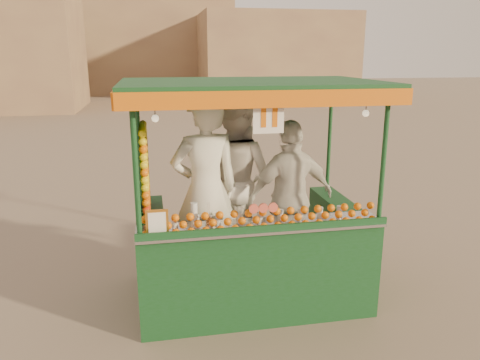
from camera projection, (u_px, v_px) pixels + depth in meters
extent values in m
plane|color=#776755|center=(218.00, 291.00, 5.28)|extent=(90.00, 90.00, 0.00)
cube|color=#997E57|center=(274.00, 56.00, 28.65)|extent=(9.00, 6.00, 5.00)
cube|color=#997E57|center=(128.00, 41.00, 32.44)|extent=(14.00, 7.00, 7.00)
cube|color=#103D16|center=(249.00, 282.00, 5.19)|extent=(2.37, 1.46, 0.27)
cylinder|color=black|center=(176.00, 287.00, 5.03)|extent=(0.33, 0.09, 0.33)
cylinder|color=black|center=(319.00, 274.00, 5.33)|extent=(0.33, 0.09, 0.33)
cube|color=#103D16|center=(262.00, 264.00, 4.50)|extent=(2.37, 0.27, 0.73)
cube|color=#103D16|center=(152.00, 244.00, 4.96)|extent=(0.27, 1.18, 0.73)
cube|color=#103D16|center=(337.00, 231.00, 5.34)|extent=(0.27, 1.18, 0.73)
cube|color=#B2B2B7|center=(262.00, 226.00, 4.43)|extent=(2.37, 0.42, 0.03)
cylinder|color=#103D16|center=(136.00, 171.00, 3.94)|extent=(0.05, 0.05, 1.27)
cylinder|color=#103D16|center=(384.00, 160.00, 4.36)|extent=(0.05, 0.05, 1.27)
cylinder|color=#103D16|center=(139.00, 142.00, 5.24)|extent=(0.05, 0.05, 1.27)
cylinder|color=#103D16|center=(330.00, 136.00, 5.65)|extent=(0.05, 0.05, 1.27)
cube|color=#103D16|center=(250.00, 84.00, 4.62)|extent=(2.55, 1.64, 0.07)
cube|color=#CF600B|center=(271.00, 99.00, 3.86)|extent=(2.55, 0.04, 0.15)
cube|color=#CF600B|center=(236.00, 86.00, 5.42)|extent=(2.55, 0.04, 0.15)
cube|color=#CF600B|center=(119.00, 94.00, 4.41)|extent=(0.04, 1.64, 0.15)
cube|color=#CF600B|center=(369.00, 90.00, 4.87)|extent=(0.04, 1.64, 0.15)
cylinder|color=#D0523F|center=(263.00, 208.00, 4.25)|extent=(0.09, 0.02, 0.09)
cube|color=orange|center=(157.00, 223.00, 4.10)|extent=(0.20, 0.02, 0.25)
cube|color=white|center=(268.00, 118.00, 3.98)|extent=(0.27, 0.01, 0.27)
sphere|color=#FFE5B2|center=(155.00, 118.00, 3.92)|extent=(0.06, 0.06, 0.06)
sphere|color=#FFE5B2|center=(366.00, 113.00, 4.27)|extent=(0.06, 0.06, 0.06)
imported|color=silver|center=(205.00, 190.00, 4.77)|extent=(0.78, 0.58, 1.95)
imported|color=silver|center=(237.00, 179.00, 5.25)|extent=(1.15, 1.18, 1.92)
imported|color=silver|center=(291.00, 198.00, 4.98)|extent=(1.04, 0.57, 1.68)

